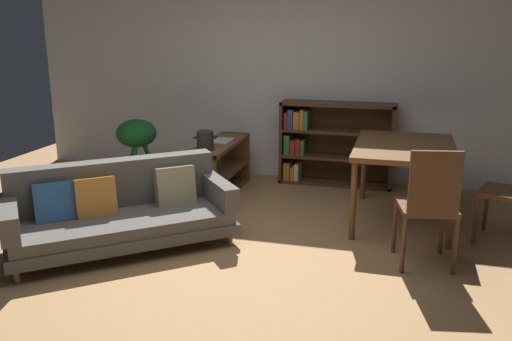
# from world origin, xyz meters

# --- Properties ---
(ground_plane) EXTENTS (8.16, 8.16, 0.00)m
(ground_plane) POSITION_xyz_m (0.00, 0.00, 0.00)
(ground_plane) COLOR #A87A4C
(back_wall_panel) EXTENTS (6.80, 0.10, 2.70)m
(back_wall_panel) POSITION_xyz_m (0.00, 2.70, 1.35)
(back_wall_panel) COLOR silver
(back_wall_panel) RESTS_ON ground_plane
(fabric_couch) EXTENTS (1.97, 1.83, 0.73)m
(fabric_couch) POSITION_xyz_m (-0.95, 0.08, 0.33)
(fabric_couch) COLOR olive
(fabric_couch) RESTS_ON ground_plane
(media_console) EXTENTS (0.37, 1.28, 0.60)m
(media_console) POSITION_xyz_m (-0.59, 1.72, 0.29)
(media_console) COLOR brown
(media_console) RESTS_ON ground_plane
(open_laptop) EXTENTS (0.42, 0.31, 0.06)m
(open_laptop) POSITION_xyz_m (-0.65, 1.82, 0.62)
(open_laptop) COLOR silver
(open_laptop) RESTS_ON media_console
(desk_speaker) EXTENTS (0.18, 0.18, 0.20)m
(desk_speaker) POSITION_xyz_m (-0.62, 1.36, 0.70)
(desk_speaker) COLOR #2D2823
(desk_speaker) RESTS_ON media_console
(potted_floor_plant) EXTENTS (0.55, 0.60, 0.85)m
(potted_floor_plant) POSITION_xyz_m (-1.54, 1.59, 0.55)
(potted_floor_plant) COLOR brown
(potted_floor_plant) RESTS_ON ground_plane
(dining_table) EXTENTS (0.94, 1.33, 0.78)m
(dining_table) POSITION_xyz_m (1.44, 1.36, 0.70)
(dining_table) COLOR brown
(dining_table) RESTS_ON ground_plane
(dining_chair_near) EXTENTS (0.51, 0.51, 1.00)m
(dining_chair_near) POSITION_xyz_m (1.65, 0.30, 0.56)
(dining_chair_near) COLOR #56351E
(dining_chair_near) RESTS_ON ground_plane
(bookshelf) EXTENTS (1.35, 0.34, 1.00)m
(bookshelf) POSITION_xyz_m (0.55, 2.51, 0.51)
(bookshelf) COLOR #56351E
(bookshelf) RESTS_ON ground_plane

